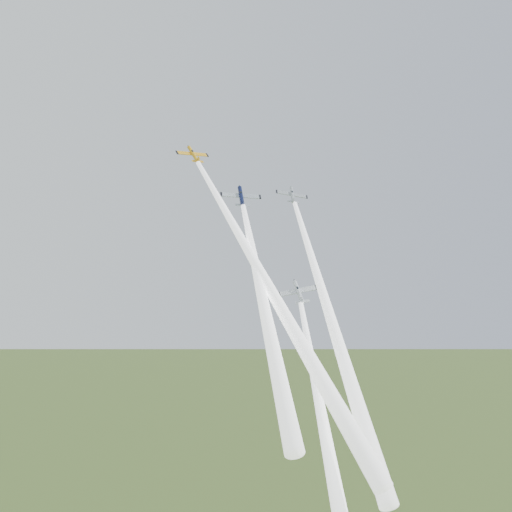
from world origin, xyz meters
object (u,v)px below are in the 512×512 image
plane_yellow (193,154)px  plane_navy (241,196)px  plane_silver_low (299,292)px  plane_silver_right (292,195)px

plane_yellow → plane_navy: (6.10, -10.74, -10.08)m
plane_navy → plane_silver_low: bearing=-26.1°
plane_navy → plane_silver_low: 22.61m
plane_navy → plane_silver_right: (15.50, 5.91, 2.26)m
plane_silver_right → plane_silver_low: (-6.84, -13.87, -21.57)m
plane_navy → plane_silver_right: plane_silver_right is taller
plane_yellow → plane_silver_low: size_ratio=0.95×
plane_navy → plane_silver_low: (8.66, -7.96, -19.31)m
plane_yellow → plane_silver_right: 23.48m
plane_yellow → plane_navy: size_ratio=0.89×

